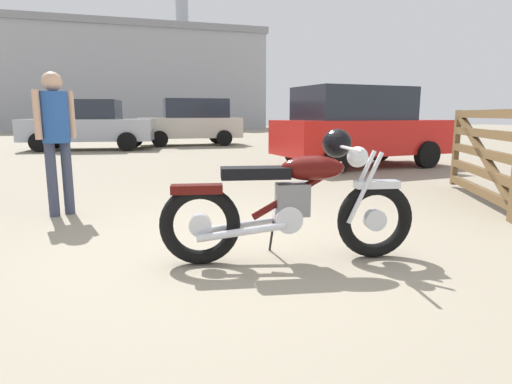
{
  "coord_description": "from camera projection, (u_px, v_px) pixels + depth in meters",
  "views": [
    {
      "loc": [
        -0.91,
        -3.53,
        1.18
      ],
      "look_at": [
        0.05,
        0.1,
        0.5
      ],
      "focal_mm": 30.07,
      "sensor_mm": 36.0,
      "label": 1
    }
  ],
  "objects": [
    {
      "name": "ground_plane",
      "position": [
        253.0,
        250.0,
        3.8
      ],
      "size": [
        80.0,
        80.0,
        0.0
      ],
      "primitive_type": "plane",
      "color": "gray"
    },
    {
      "name": "vintage_motorcycle",
      "position": [
        296.0,
        201.0,
        3.47
      ],
      "size": [
        2.07,
        0.73,
        1.07
      ],
      "rotation": [
        0.0,
        0.0,
        -0.14
      ],
      "color": "black",
      "rests_on": "ground_plane"
    },
    {
      "name": "timber_gate",
      "position": [
        492.0,
        152.0,
        5.51
      ],
      "size": [
        1.13,
        2.38,
        1.6
      ],
      "rotation": [
        0.0,
        0.0,
        1.16
      ],
      "color": "brown",
      "rests_on": "ground_plane"
    },
    {
      "name": "bystander",
      "position": [
        56.0,
        129.0,
        4.94
      ],
      "size": [
        0.4,
        0.3,
        1.66
      ],
      "rotation": [
        0.0,
        0.0,
        5.26
      ],
      "color": "#383D51",
      "rests_on": "ground_plane"
    },
    {
      "name": "blue_hatchback_right",
      "position": [
        89.0,
        125.0,
        14.52
      ],
      "size": [
        4.37,
        2.29,
        1.67
      ],
      "rotation": [
        0.0,
        0.0,
        -0.11
      ],
      "color": "black",
      "rests_on": "ground_plane"
    },
    {
      "name": "dark_sedan_left",
      "position": [
        192.0,
        121.0,
        16.68
      ],
      "size": [
        3.92,
        1.87,
        1.78
      ],
      "rotation": [
        0.0,
        0.0,
        3.15
      ],
      "color": "black",
      "rests_on": "ground_plane"
    },
    {
      "name": "white_estate_far",
      "position": [
        358.0,
        126.0,
        9.69
      ],
      "size": [
        4.09,
        2.24,
        1.78
      ],
      "rotation": [
        0.0,
        0.0,
        0.14
      ],
      "color": "black",
      "rests_on": "ground_plane"
    },
    {
      "name": "industrial_building",
      "position": [
        119.0,
        81.0,
        37.26
      ],
      "size": [
        23.71,
        14.2,
        16.49
      ],
      "rotation": [
        0.0,
        0.0,
        0.05
      ],
      "color": "#9EA0A8",
      "rests_on": "ground_plane"
    }
  ]
}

